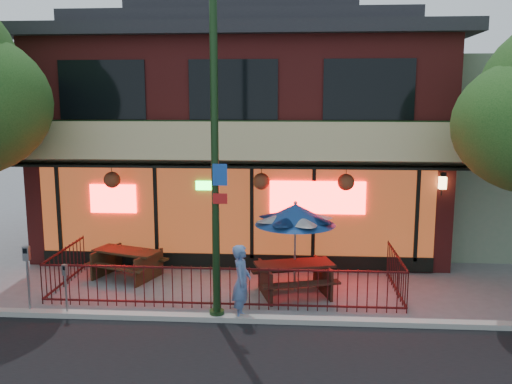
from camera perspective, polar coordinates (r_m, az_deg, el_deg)
ground at (r=12.54m, az=-3.87°, el=-12.48°), size 80.00×80.00×0.00m
curb at (r=12.05m, az=-4.20°, el=-13.10°), size 80.00×0.25×0.12m
restaurant_building at (r=18.70m, az=-1.06°, el=7.78°), size 12.96×9.49×8.05m
neighbor_building at (r=20.65m, az=24.90°, el=3.94°), size 6.00×7.00×6.00m
patio_fence at (r=12.78m, az=-3.60°, el=-9.01°), size 8.44×2.62×1.00m
street_light at (r=11.33m, az=-4.31°, el=1.67°), size 0.43×0.32×7.00m
picnic_table_left at (r=15.06m, az=-13.40°, el=-6.91°), size 2.13×1.87×0.76m
picnic_table_right at (r=13.41m, az=4.06°, el=-8.59°), size 2.20×1.90×0.80m
patio_umbrella at (r=13.36m, az=4.17°, el=-2.37°), size 2.00×2.00×2.28m
pedestrian at (r=11.86m, az=-1.53°, el=-9.47°), size 0.42×0.62×1.66m
parking_meter_near at (r=12.69m, az=-19.42°, el=-8.87°), size 0.13×0.12×1.19m
parking_meter_far at (r=13.06m, az=-22.93°, el=-7.41°), size 0.14×0.13×1.56m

